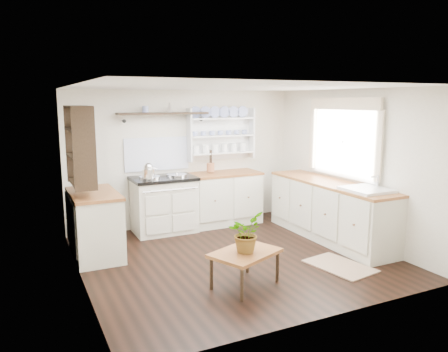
{
  "coord_description": "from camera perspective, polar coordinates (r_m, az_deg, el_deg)",
  "views": [
    {
      "loc": [
        -2.61,
        -5.09,
        2.13
      ],
      "look_at": [
        -0.04,
        0.25,
        1.1
      ],
      "focal_mm": 35.0,
      "sensor_mm": 36.0,
      "label": 1
    }
  ],
  "objects": [
    {
      "name": "floor",
      "position": [
        6.11,
        1.39,
        -10.56
      ],
      "size": [
        4.0,
        3.8,
        0.01
      ],
      "primitive_type": "cube",
      "color": "black",
      "rests_on": "ground"
    },
    {
      "name": "wall_back",
      "position": [
        7.53,
        -5.17,
        2.34
      ],
      "size": [
        4.0,
        0.02,
        2.3
      ],
      "primitive_type": "cube",
      "color": "beige",
      "rests_on": "ground"
    },
    {
      "name": "wall_right",
      "position": [
        6.94,
        16.31,
        1.34
      ],
      "size": [
        0.02,
        3.8,
        2.3
      ],
      "primitive_type": "cube",
      "color": "beige",
      "rests_on": "ground"
    },
    {
      "name": "wall_left",
      "position": [
        5.22,
        -18.5,
        -1.48
      ],
      "size": [
        0.02,
        3.8,
        2.3
      ],
      "primitive_type": "cube",
      "color": "beige",
      "rests_on": "ground"
    },
    {
      "name": "ceiling",
      "position": [
        5.72,
        1.49,
        11.55
      ],
      "size": [
        4.0,
        3.8,
        0.01
      ],
      "primitive_type": "cube",
      "color": "white",
      "rests_on": "wall_back"
    },
    {
      "name": "window",
      "position": [
        6.97,
        15.33,
        4.86
      ],
      "size": [
        0.08,
        1.55,
        1.22
      ],
      "color": "white",
      "rests_on": "wall_right"
    },
    {
      "name": "aga_cooker",
      "position": [
        7.19,
        -7.84,
        -3.64
      ],
      "size": [
        1.02,
        0.71,
        0.94
      ],
      "color": "beige",
      "rests_on": "floor"
    },
    {
      "name": "back_cabinets",
      "position": [
        7.61,
        -0.06,
        -2.81
      ],
      "size": [
        1.27,
        0.63,
        0.9
      ],
      "color": "beige",
      "rests_on": "floor"
    },
    {
      "name": "right_cabinets",
      "position": [
        6.95,
        13.63,
        -4.32
      ],
      "size": [
        0.62,
        2.43,
        0.9
      ],
      "color": "beige",
      "rests_on": "floor"
    },
    {
      "name": "belfast_sink",
      "position": [
        6.33,
        18.05,
        -2.76
      ],
      "size": [
        0.55,
        0.6,
        0.45
      ],
      "color": "white",
      "rests_on": "right_cabinets"
    },
    {
      "name": "left_cabinets",
      "position": [
        6.29,
        -16.5,
        -5.96
      ],
      "size": [
        0.62,
        1.13,
        0.9
      ],
      "color": "beige",
      "rests_on": "floor"
    },
    {
      "name": "plate_rack",
      "position": [
        7.7,
        -0.57,
        5.59
      ],
      "size": [
        1.2,
        0.22,
        0.9
      ],
      "color": "white",
      "rests_on": "wall_back"
    },
    {
      "name": "high_shelf",
      "position": [
        7.22,
        -7.92,
        8.01
      ],
      "size": [
        1.5,
        0.29,
        0.16
      ],
      "color": "black",
      "rests_on": "wall_back"
    },
    {
      "name": "left_shelving",
      "position": [
        6.07,
        -18.31,
        3.87
      ],
      "size": [
        0.28,
        0.8,
        1.05
      ],
      "primitive_type": "cube",
      "color": "black",
      "rests_on": "wall_left"
    },
    {
      "name": "kettle",
      "position": [
        6.88,
        -9.86,
        0.67
      ],
      "size": [
        0.19,
        0.19,
        0.24
      ],
      "primitive_type": null,
      "color": "silver",
      "rests_on": "aga_cooker"
    },
    {
      "name": "utensil_crock",
      "position": [
        7.5,
        -1.76,
        1.11
      ],
      "size": [
        0.13,
        0.13,
        0.16
      ],
      "primitive_type": "cylinder",
      "color": "#9C5D39",
      "rests_on": "back_cabinets"
    },
    {
      "name": "center_table",
      "position": [
        5.11,
        2.78,
        -10.3
      ],
      "size": [
        0.92,
        0.8,
        0.42
      ],
      "rotation": [
        0.0,
        0.0,
        0.4
      ],
      "color": "brown",
      "rests_on": "floor"
    },
    {
      "name": "potted_plant",
      "position": [
        5.02,
        2.81,
        -7.39
      ],
      "size": [
        0.54,
        0.54,
        0.45
      ],
      "primitive_type": "imported",
      "rotation": [
        0.0,
        0.0,
        0.75
      ],
      "color": "#3F7233",
      "rests_on": "center_table"
    },
    {
      "name": "floor_rug",
      "position": [
        5.98,
        14.88,
        -11.29
      ],
      "size": [
        0.69,
        0.93,
        0.02
      ],
      "primitive_type": "cube",
      "rotation": [
        0.0,
        0.0,
        0.17
      ],
      "color": "#86664E",
      "rests_on": "floor"
    }
  ]
}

